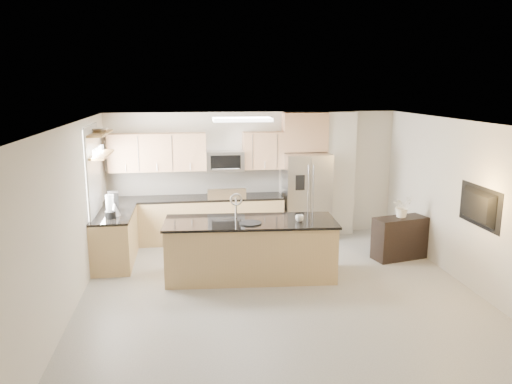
{
  "coord_description": "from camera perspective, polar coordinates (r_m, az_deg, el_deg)",
  "views": [
    {
      "loc": [
        -1.33,
        -6.96,
        3.14
      ],
      "look_at": [
        -0.2,
        1.3,
        1.35
      ],
      "focal_mm": 35.0,
      "sensor_mm": 36.0,
      "label": 1
    }
  ],
  "objects": [
    {
      "name": "partition_column",
      "position": [
        10.7,
        9.47,
        2.08
      ],
      "size": [
        0.6,
        0.3,
        2.6
      ],
      "primitive_type": "cube",
      "color": "beige",
      "rests_on": "floor"
    },
    {
      "name": "window",
      "position": [
        9.08,
        -18.12,
        2.1
      ],
      "size": [
        0.04,
        1.15,
        1.65
      ],
      "color": "white",
      "rests_on": "wall_left"
    },
    {
      "name": "wall_front",
      "position": [
        4.35,
        11.13,
        -13.12
      ],
      "size": [
        6.0,
        0.02,
        2.6
      ],
      "primitive_type": "cube",
      "color": "beige",
      "rests_on": "floor"
    },
    {
      "name": "blender",
      "position": [
        8.8,
        -16.35,
        -1.77
      ],
      "size": [
        0.18,
        0.18,
        0.41
      ],
      "color": "black",
      "rests_on": "left_counter"
    },
    {
      "name": "shelf_upper",
      "position": [
        9.08,
        -17.5,
        6.41
      ],
      "size": [
        0.3,
        1.2,
        0.04
      ],
      "primitive_type": "cube",
      "color": "olive",
      "rests_on": "wall_left"
    },
    {
      "name": "wall_left",
      "position": [
        7.39,
        -20.59,
        -3.07
      ],
      "size": [
        0.02,
        6.5,
        2.6
      ],
      "primitive_type": "cube",
      "color": "beige",
      "rests_on": "floor"
    },
    {
      "name": "television",
      "position": [
        8.18,
        23.71,
        -1.54
      ],
      "size": [
        0.14,
        1.08,
        0.62
      ],
      "primitive_type": "imported",
      "rotation": [
        0.0,
        0.0,
        1.57
      ],
      "color": "black",
      "rests_on": "wall_right"
    },
    {
      "name": "coffee_maker",
      "position": [
        9.33,
        -15.99,
        -1.08
      ],
      "size": [
        0.21,
        0.25,
        0.34
      ],
      "color": "black",
      "rests_on": "left_counter"
    },
    {
      "name": "wall_back",
      "position": [
        10.46,
        -0.35,
        2.02
      ],
      "size": [
        6.0,
        0.02,
        2.6
      ],
      "primitive_type": "cube",
      "color": "beige",
      "rests_on": "floor"
    },
    {
      "name": "cup",
      "position": [
        8.13,
        4.99,
        -3.0
      ],
      "size": [
        0.17,
        0.17,
        0.11
      ],
      "primitive_type": "imported",
      "rotation": [
        0.0,
        0.0,
        -0.34
      ],
      "color": "white",
      "rests_on": "island"
    },
    {
      "name": "microwave",
      "position": [
        10.14,
        -3.57,
        3.57
      ],
      "size": [
        0.76,
        0.4,
        0.4
      ],
      "color": "#B5B5B8",
      "rests_on": "upper_cabinets"
    },
    {
      "name": "island",
      "position": [
        8.3,
        -0.65,
        -6.5
      ],
      "size": [
        2.86,
        1.19,
        1.39
      ],
      "rotation": [
        0.0,
        0.0,
        -0.07
      ],
      "color": "tan",
      "rests_on": "floor"
    },
    {
      "name": "floor",
      "position": [
        7.75,
        2.85,
        -11.77
      ],
      "size": [
        6.5,
        6.5,
        0.0
      ],
      "primitive_type": "plane",
      "color": "#AAA8A1",
      "rests_on": "ground"
    },
    {
      "name": "bowl",
      "position": [
        9.08,
        -17.5,
        6.81
      ],
      "size": [
        0.47,
        0.47,
        0.09
      ],
      "primitive_type": "imported",
      "rotation": [
        0.0,
        0.0,
        -0.37
      ],
      "color": "#B5B5B8",
      "rests_on": "shelf_upper"
    },
    {
      "name": "wall_right",
      "position": [
        8.4,
        23.5,
        -1.53
      ],
      "size": [
        0.02,
        6.5,
        2.6
      ],
      "primitive_type": "cube",
      "color": "beige",
      "rests_on": "floor"
    },
    {
      "name": "kettle",
      "position": [
        8.97,
        -15.85,
        -1.9
      ],
      "size": [
        0.2,
        0.2,
        0.26
      ],
      "color": "#B5B5B8",
      "rests_on": "left_counter"
    },
    {
      "name": "range",
      "position": [
        10.26,
        -3.43,
        -2.94
      ],
      "size": [
        0.76,
        0.64,
        1.14
      ],
      "color": "black",
      "rests_on": "floor"
    },
    {
      "name": "credenza",
      "position": [
        9.56,
        16.08,
        -5.07
      ],
      "size": [
        1.04,
        0.62,
        0.78
      ],
      "primitive_type": "cube",
      "rotation": [
        0.0,
        0.0,
        0.23
      ],
      "color": "black",
      "rests_on": "floor"
    },
    {
      "name": "refrigerator",
      "position": [
        10.37,
        5.74,
        -0.44
      ],
      "size": [
        0.92,
        0.78,
        1.78
      ],
      "color": "#B5B5B8",
      "rests_on": "floor"
    },
    {
      "name": "ceiling",
      "position": [
        7.11,
        3.07,
        7.77
      ],
      "size": [
        6.0,
        6.5,
        0.02
      ],
      "primitive_type": "cube",
      "color": "silver",
      "rests_on": "wall_back"
    },
    {
      "name": "flower_vase",
      "position": [
        9.43,
        16.4,
        -1.01
      ],
      "size": [
        0.67,
        0.62,
        0.59
      ],
      "primitive_type": "imported",
      "rotation": [
        0.0,
        0.0,
        0.36
      ],
      "color": "white",
      "rests_on": "credenza"
    },
    {
      "name": "back_counter",
      "position": [
        10.24,
        -6.93,
        -3.03
      ],
      "size": [
        3.55,
        0.66,
        1.44
      ],
      "color": "tan",
      "rests_on": "floor"
    },
    {
      "name": "upper_cabinets",
      "position": [
        10.13,
        -7.58,
        4.59
      ],
      "size": [
        3.5,
        0.33,
        0.75
      ],
      "color": "tan",
      "rests_on": "wall_back"
    },
    {
      "name": "platter",
      "position": [
        7.98,
        -0.64,
        -3.57
      ],
      "size": [
        0.43,
        0.43,
        0.02
      ],
      "primitive_type": "cylinder",
      "rotation": [
        0.0,
        0.0,
        0.26
      ],
      "color": "black",
      "rests_on": "island"
    },
    {
      "name": "shelf_lower",
      "position": [
        9.12,
        -17.35,
        4.1
      ],
      "size": [
        0.3,
        1.2,
        0.04
      ],
      "primitive_type": "cube",
      "color": "olive",
      "rests_on": "wall_left"
    },
    {
      "name": "left_counter",
      "position": [
        9.31,
        -15.8,
        -5.06
      ],
      "size": [
        0.66,
        1.5,
        0.92
      ],
      "color": "tan",
      "rests_on": "floor"
    },
    {
      "name": "ceiling_fixture",
      "position": [
        8.63,
        -1.59,
        8.29
      ],
      "size": [
        1.0,
        0.5,
        0.06
      ],
      "primitive_type": "cube",
      "color": "white",
      "rests_on": "ceiling"
    }
  ]
}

